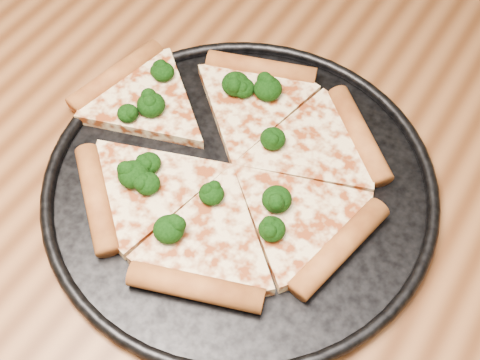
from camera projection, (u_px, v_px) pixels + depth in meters
The scene contains 4 objects.
dining_table at pixel (228, 221), 0.79m from camera, with size 1.20×0.90×0.75m.
pizza_pan at pixel (240, 184), 0.70m from camera, with size 0.42×0.42×0.02m.
pizza at pixel (227, 162), 0.70m from camera, with size 0.38×0.34×0.03m.
broccoli_florets at pixel (203, 141), 0.70m from camera, with size 0.24×0.24×0.02m.
Camera 1 is at (0.23, -0.34, 1.33)m, focal length 49.55 mm.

